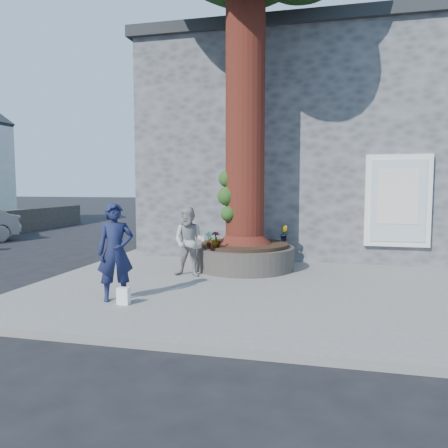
# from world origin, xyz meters

# --- Properties ---
(ground) EXTENTS (120.00, 120.00, 0.00)m
(ground) POSITION_xyz_m (0.00, 0.00, 0.00)
(ground) COLOR black
(ground) RESTS_ON ground
(pavement) EXTENTS (9.00, 8.00, 0.12)m
(pavement) POSITION_xyz_m (1.50, 1.00, 0.06)
(pavement) COLOR slate
(pavement) RESTS_ON ground
(yellow_line) EXTENTS (0.10, 30.00, 0.01)m
(yellow_line) POSITION_xyz_m (-3.05, 1.00, 0.00)
(yellow_line) COLOR yellow
(yellow_line) RESTS_ON ground
(stone_shop) EXTENTS (10.30, 8.30, 6.30)m
(stone_shop) POSITION_xyz_m (2.50, 7.20, 3.16)
(stone_shop) COLOR #48494C
(stone_shop) RESTS_ON ground
(planter) EXTENTS (2.30, 2.30, 0.60)m
(planter) POSITION_xyz_m (0.80, 2.00, 0.41)
(planter) COLOR black
(planter) RESTS_ON pavement
(man) EXTENTS (0.72, 0.65, 1.66)m
(man) POSITION_xyz_m (-0.79, -1.31, 0.95)
(man) COLOR #151B3C
(man) RESTS_ON pavement
(woman) EXTENTS (0.73, 0.58, 1.49)m
(woman) POSITION_xyz_m (-0.19, 0.88, 0.86)
(woman) COLOR #A2A29B
(woman) RESTS_ON pavement
(shopping_bag) EXTENTS (0.20, 0.12, 0.28)m
(shopping_bag) POSITION_xyz_m (-0.56, -1.52, 0.26)
(shopping_bag) COLOR white
(shopping_bag) RESTS_ON pavement
(plant_a) EXTENTS (0.22, 0.20, 0.35)m
(plant_a) POSITION_xyz_m (0.16, 1.15, 0.89)
(plant_a) COLOR gray
(plant_a) RESTS_ON planter
(plant_b) EXTENTS (0.25, 0.26, 0.38)m
(plant_b) POSITION_xyz_m (1.65, 2.55, 0.91)
(plant_b) COLOR gray
(plant_b) RESTS_ON planter
(plant_c) EXTENTS (0.21, 0.21, 0.36)m
(plant_c) POSITION_xyz_m (0.32, 1.15, 0.90)
(plant_c) COLOR gray
(plant_c) RESTS_ON planter
(plant_d) EXTENTS (0.28, 0.30, 0.26)m
(plant_d) POSITION_xyz_m (1.65, 2.85, 0.85)
(plant_d) COLOR gray
(plant_d) RESTS_ON planter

